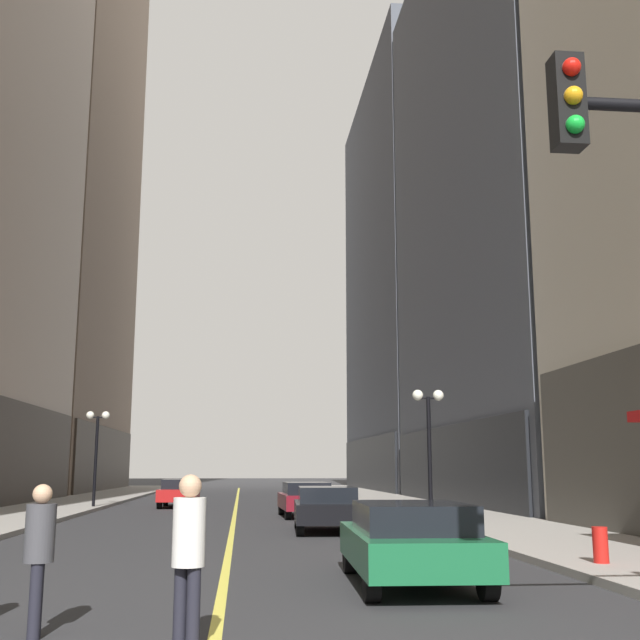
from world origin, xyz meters
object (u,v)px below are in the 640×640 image
(car_red, at_px, (179,492))
(street_lamp_left_far, at_px, (97,437))
(car_black, at_px, (327,507))
(car_maroon, at_px, (306,498))
(pedestrian_with_orange_bag, at_px, (39,547))
(street_lamp_right_mid, at_px, (429,425))
(fire_hydrant_right, at_px, (601,549))
(car_green, at_px, (411,540))
(pedestrian_in_white_shirt, at_px, (189,548))

(car_red, height_order, street_lamp_left_far, street_lamp_left_far)
(car_red, bearing_deg, car_black, -70.25)
(car_black, distance_m, street_lamp_left_far, 16.46)
(car_maroon, height_order, street_lamp_left_far, street_lamp_left_far)
(pedestrian_with_orange_bag, bearing_deg, car_red, 91.37)
(street_lamp_right_mid, height_order, fire_hydrant_right, street_lamp_right_mid)
(car_black, bearing_deg, pedestrian_with_orange_bag, -108.70)
(car_green, xyz_separation_m, fire_hydrant_right, (3.87, 1.46, -0.32))
(pedestrian_with_orange_bag, distance_m, fire_hydrant_right, 10.20)
(car_maroon, relative_size, pedestrian_in_white_shirt, 2.38)
(car_green, xyz_separation_m, car_black, (-0.24, 10.75, -0.00))
(pedestrian_in_white_shirt, xyz_separation_m, street_lamp_right_mid, (6.67, 17.17, 2.19))
(car_maroon, xyz_separation_m, pedestrian_in_white_shirt, (-2.99, -22.35, 0.35))
(car_green, xyz_separation_m, car_maroon, (-0.30, 17.87, -0.00))
(car_green, bearing_deg, pedestrian_with_orange_bag, -145.67)
(car_green, distance_m, street_lamp_right_mid, 13.37)
(street_lamp_left_far, height_order, fire_hydrant_right, street_lamp_left_far)
(car_green, relative_size, street_lamp_left_far, 1.02)
(car_green, relative_size, car_red, 1.05)
(pedestrian_with_orange_bag, bearing_deg, street_lamp_left_far, 99.01)
(street_lamp_left_far, relative_size, street_lamp_right_mid, 1.00)
(street_lamp_left_far, bearing_deg, car_maroon, -34.62)
(car_black, height_order, street_lamp_right_mid, street_lamp_right_mid)
(pedestrian_in_white_shirt, distance_m, fire_hydrant_right, 9.33)
(street_lamp_left_far, xyz_separation_m, street_lamp_right_mid, (12.80, -11.49, 0.00))
(car_maroon, height_order, pedestrian_with_orange_bag, pedestrian_with_orange_bag)
(car_black, xyz_separation_m, car_red, (-5.52, 15.36, 0.00))
(car_green, height_order, car_black, same)
(pedestrian_with_orange_bag, xyz_separation_m, fire_hydrant_right, (8.92, 4.91, -0.59))
(car_green, distance_m, fire_hydrant_right, 4.15)
(car_green, bearing_deg, car_black, 91.27)
(pedestrian_with_orange_bag, bearing_deg, car_green, 34.33)
(car_green, relative_size, pedestrian_in_white_shirt, 2.50)
(pedestrian_with_orange_bag, distance_m, street_lamp_right_mid, 18.34)
(car_black, distance_m, car_maroon, 7.12)
(car_red, bearing_deg, street_lamp_left_far, -152.06)
(car_green, distance_m, street_lamp_left_far, 26.07)
(car_maroon, height_order, fire_hydrant_right, car_maroon)
(fire_hydrant_right, bearing_deg, pedestrian_in_white_shirt, -140.33)
(pedestrian_with_orange_bag, height_order, street_lamp_right_mid, street_lamp_right_mid)
(car_maroon, xyz_separation_m, street_lamp_left_far, (-9.13, 6.30, 2.54))
(pedestrian_in_white_shirt, bearing_deg, street_lamp_right_mid, 68.78)
(car_red, bearing_deg, pedestrian_with_orange_bag, -88.63)
(fire_hydrant_right, bearing_deg, car_green, -159.35)
(car_green, bearing_deg, fire_hydrant_right, 20.65)
(car_green, height_order, car_red, same)
(car_green, bearing_deg, pedestrian_in_white_shirt, -126.30)
(car_maroon, relative_size, pedestrian_with_orange_bag, 2.55)
(car_black, relative_size, pedestrian_in_white_shirt, 2.30)
(car_green, distance_m, car_maroon, 17.87)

